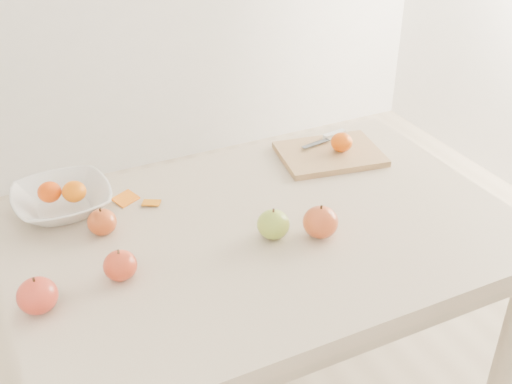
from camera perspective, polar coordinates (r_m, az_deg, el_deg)
name	(u,v)px	position (r m, az deg, el deg)	size (l,w,h in m)	color
table	(265,259)	(1.61, 0.78, -5.99)	(1.20, 0.80, 0.75)	beige
cutting_board	(330,154)	(1.86, 6.59, 3.37)	(0.28, 0.21, 0.02)	tan
board_tangerine	(342,142)	(1.85, 7.61, 4.41)	(0.06, 0.06, 0.05)	#CE4207
fruit_bowl	(62,201)	(1.66, -16.84, -0.75)	(0.24, 0.24, 0.06)	silver
bowl_tangerine_near	(49,192)	(1.65, -17.89, 0.00)	(0.06, 0.06, 0.05)	#E24307
bowl_tangerine_far	(74,191)	(1.64, -15.86, 0.05)	(0.06, 0.06, 0.05)	orange
orange_peel_a	(126,200)	(1.68, -11.49, -0.71)	(0.06, 0.04, 0.00)	orange
orange_peel_b	(151,204)	(1.65, -9.27, -1.02)	(0.04, 0.04, 0.00)	#C36B0D
paring_knife	(331,136)	(1.92, 6.70, 4.96)	(0.17, 0.06, 0.01)	white
apple_green	(273,224)	(1.49, 1.55, -2.88)	(0.08, 0.08, 0.07)	olive
apple_red_d	(37,296)	(1.36, -18.86, -8.71)	(0.08, 0.08, 0.07)	maroon
apple_red_a	(102,222)	(1.55, -13.53, -2.62)	(0.07, 0.07, 0.06)	maroon
apple_red_b	(120,265)	(1.40, -11.98, -6.41)	(0.07, 0.07, 0.07)	maroon
apple_red_e	(320,222)	(1.50, 5.75, -2.67)	(0.08, 0.08, 0.08)	maroon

